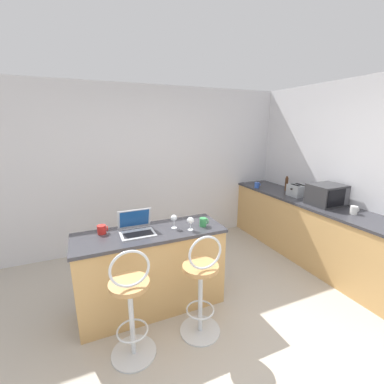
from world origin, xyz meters
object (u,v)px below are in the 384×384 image
at_px(microwave, 327,195).
at_px(mug_blue, 257,185).
at_px(laptop, 136,227).
at_px(mug_red, 102,229).
at_px(toaster, 297,190).
at_px(mug_white, 354,210).
at_px(wine_glass_tall, 174,219).
at_px(bar_stool_far, 201,287).
at_px(bar_stool_near, 131,306).
at_px(mug_green, 203,222).
at_px(pepper_mill, 286,184).
at_px(wine_glass_short, 191,221).

bearing_deg(microwave, mug_blue, 102.05).
distance_m(laptop, microwave, 2.64).
relative_size(mug_red, mug_blue, 1.04).
bearing_deg(toaster, mug_white, -89.37).
relative_size(toaster, wine_glass_tall, 1.65).
height_order(toaster, mug_blue, toaster).
relative_size(bar_stool_far, mug_blue, 10.56).
xyz_separation_m(bar_stool_near, bar_stool_far, (0.66, 0.00, 0.00)).
bearing_deg(mug_blue, bar_stool_near, -146.24).
height_order(microwave, mug_white, microwave).
bearing_deg(wine_glass_tall, bar_stool_far, -83.23).
bearing_deg(toaster, wine_glass_tall, -168.22).
relative_size(microwave, wine_glass_tall, 2.99).
bearing_deg(laptop, mug_red, 161.69).
distance_m(microwave, mug_white, 0.43).
relative_size(microwave, mug_green, 4.76).
distance_m(mug_green, mug_blue, 2.07).
distance_m(bar_stool_near, mug_red, 0.85).
height_order(pepper_mill, mug_green, pepper_mill).
distance_m(bar_stool_near, wine_glass_tall, 0.96).
xyz_separation_m(laptop, mug_red, (-0.33, 0.11, -0.01)).
xyz_separation_m(laptop, wine_glass_short, (0.55, -0.17, 0.04)).
distance_m(mug_red, wine_glass_tall, 0.75).
relative_size(bar_stool_far, mug_red, 10.12).
distance_m(bar_stool_far, mug_green, 0.70).
distance_m(bar_stool_far, mug_white, 2.21).
relative_size(pepper_mill, mug_blue, 2.49).
relative_size(mug_red, wine_glass_short, 0.73).
bearing_deg(mug_green, toaster, 15.77).
xyz_separation_m(bar_stool_near, mug_red, (-0.14, 0.72, 0.44)).
distance_m(microwave, pepper_mill, 0.84).
xyz_separation_m(microwave, wine_glass_tall, (-2.24, 0.05, -0.03)).
relative_size(wine_glass_short, mug_white, 1.41).
relative_size(toaster, wine_glass_short, 1.73).
bearing_deg(mug_blue, mug_red, -159.68).
relative_size(bar_stool_near, bar_stool_far, 1.00).
distance_m(bar_stool_near, laptop, 0.78).
bearing_deg(mug_white, mug_green, 168.38).
relative_size(microwave, pepper_mill, 1.80).
height_order(bar_stool_near, mug_red, bar_stool_near).
bearing_deg(wine_glass_short, bar_stool_near, -149.38).
xyz_separation_m(mug_green, wine_glass_short, (-0.17, -0.04, 0.06)).
bearing_deg(mug_white, mug_blue, 98.59).
distance_m(mug_blue, mug_white, 1.65).
relative_size(toaster, mug_white, 2.44).
bearing_deg(wine_glass_short, bar_stool_far, -100.59).
distance_m(laptop, mug_green, 0.72).
bearing_deg(toaster, microwave, -87.50).
distance_m(bar_stool_far, mug_red, 1.16).
bearing_deg(mug_red, bar_stool_far, -42.00).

